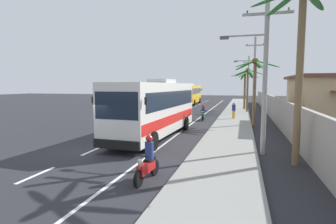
% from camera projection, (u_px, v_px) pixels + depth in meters
% --- Properties ---
extents(ground_plane, '(160.00, 160.00, 0.00)m').
position_uv_depth(ground_plane, '(94.00, 150.00, 14.20)').
color(ground_plane, '#28282D').
extents(sidewalk_kerb, '(3.20, 90.00, 0.14)m').
position_uv_depth(sidewalk_kerb, '(232.00, 126.00, 21.91)').
color(sidewalk_kerb, gray).
rests_on(sidewalk_kerb, ground).
extents(lane_markings, '(3.37, 71.00, 0.01)m').
position_uv_depth(lane_markings, '(187.00, 119.00, 27.57)').
color(lane_markings, white).
rests_on(lane_markings, ground).
extents(boundary_wall, '(0.24, 60.00, 2.34)m').
position_uv_depth(boundary_wall, '(276.00, 110.00, 24.60)').
color(boundary_wall, '#9E998E').
rests_on(boundary_wall, ground).
extents(coach_bus_foreground, '(3.30, 10.78, 3.90)m').
position_uv_depth(coach_bus_foreground, '(156.00, 107.00, 17.79)').
color(coach_bus_foreground, silver).
rests_on(coach_bus_foreground, ground).
extents(coach_bus_far_lane, '(3.03, 10.96, 3.71)m').
position_uv_depth(coach_bus_far_lane, '(190.00, 94.00, 48.05)').
color(coach_bus_far_lane, gold).
rests_on(coach_bus_far_lane, ground).
extents(motorcycle_beside_bus, '(0.56, 1.96, 1.54)m').
position_uv_depth(motorcycle_beside_bus, '(203.00, 114.00, 26.28)').
color(motorcycle_beside_bus, black).
rests_on(motorcycle_beside_bus, ground).
extents(motorcycle_trailing, '(0.56, 1.96, 1.66)m').
position_uv_depth(motorcycle_trailing, '(148.00, 162.00, 9.65)').
color(motorcycle_trailing, black).
rests_on(motorcycle_trailing, ground).
extents(pedestrian_near_kerb, '(0.36, 0.36, 1.60)m').
position_uv_depth(pedestrian_near_kerb, '(234.00, 110.00, 26.56)').
color(pedestrian_near_kerb, gold).
rests_on(pedestrian_near_kerb, sidewalk_kerb).
extents(utility_pole_nearest, '(3.39, 0.24, 8.07)m').
position_uv_depth(utility_pole_nearest, '(264.00, 67.00, 12.97)').
color(utility_pole_nearest, '#9E9E99').
rests_on(utility_pole_nearest, ground).
extents(utility_pole_mid, '(3.48, 0.24, 9.05)m').
position_uv_depth(utility_pole_mid, '(254.00, 74.00, 31.01)').
color(utility_pole_mid, '#9E9E99').
rests_on(utility_pole_mid, ground).
extents(utility_pole_far, '(2.05, 0.24, 8.85)m').
position_uv_depth(utility_pole_far, '(248.00, 79.00, 49.25)').
color(utility_pole_far, '#9E9E99').
rests_on(utility_pole_far, ground).
extents(palm_nearest, '(4.19, 3.64, 7.68)m').
position_uv_depth(palm_nearest, '(301.00, 36.00, 11.01)').
color(palm_nearest, brown).
rests_on(palm_nearest, ground).
extents(palm_second, '(3.74, 3.70, 5.74)m').
position_uv_depth(palm_second, '(255.00, 76.00, 22.17)').
color(palm_second, brown).
rests_on(palm_second, ground).
extents(palm_third, '(3.89, 3.74, 5.51)m').
position_uv_depth(palm_third, '(245.00, 81.00, 36.84)').
color(palm_third, brown).
rests_on(palm_third, ground).
extents(palm_fourth, '(3.63, 3.56, 5.62)m').
position_uv_depth(palm_fourth, '(248.00, 79.00, 33.27)').
color(palm_fourth, brown).
rests_on(palm_fourth, ground).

